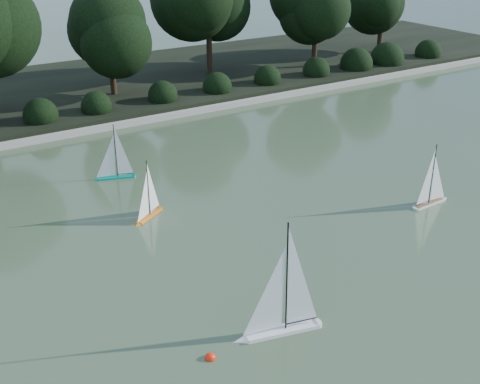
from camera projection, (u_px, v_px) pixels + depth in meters
The scene contains 10 objects.
ground at pixel (302, 268), 10.61m from camera, with size 80.00×80.00×0.00m, color #37492C.
pond_coping at pixel (113, 125), 17.48m from camera, with size 40.00×0.35×0.18m, color gray.
far_bank at pixel (70, 92), 20.52m from camera, with size 40.00×8.00×0.30m, color black.
tree_line at pixel (114, 20), 18.86m from camera, with size 26.31×3.93×4.39m.
shrub_hedge at pixel (101, 106), 18.01m from camera, with size 29.10×1.10×1.10m.
sailboat_white_a at pixel (276, 317), 8.84m from camera, with size 1.41×0.53×1.93m.
sailboat_white_b at pixel (433, 194), 12.88m from camera, with size 1.08×0.21×1.47m.
sailboat_orange at pixel (147, 209), 12.27m from camera, with size 0.87×0.62×1.31m.
sailboat_teal at pixel (112, 170), 14.10m from camera, with size 1.02×0.48×1.41m.
race_buoy at pixel (210, 358), 8.47m from camera, with size 0.16×0.16×0.16m, color red.
Camera 1 is at (-5.73, -7.08, 5.70)m, focal length 45.00 mm.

